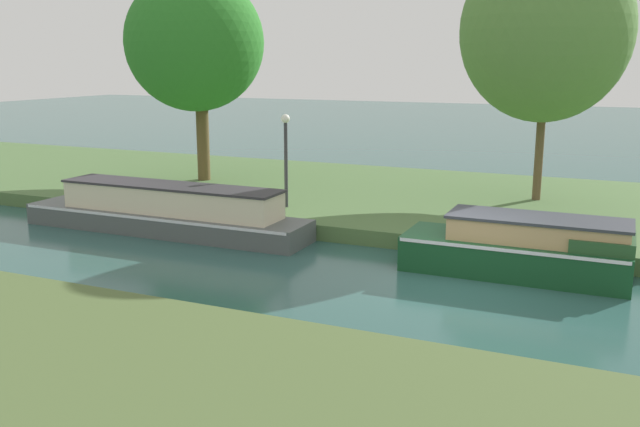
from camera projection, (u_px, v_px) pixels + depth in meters
ground_plane at (457, 284)px, 13.97m from camera, size 120.00×120.00×0.00m
riverbank_far at (512, 208)px, 20.18m from camera, size 72.00×10.00×0.40m
forest_barge at (524, 248)px, 14.48m from camera, size 4.60×1.67×1.27m
slate_narrowboat at (167, 212)px, 18.07m from camera, size 8.08×1.52×1.29m
willow_tree_left at (194, 43)px, 22.59m from camera, size 4.68×4.14×6.82m
willow_tree_centre at (545, 31)px, 18.99m from camera, size 4.64×4.71×7.31m
lamp_post at (286, 148)px, 19.06m from camera, size 0.24×0.24×2.58m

